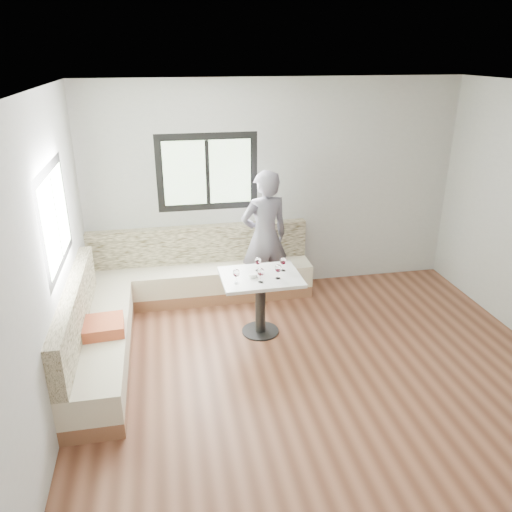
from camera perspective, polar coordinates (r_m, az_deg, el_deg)
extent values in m
cube|color=brown|center=(5.14, 8.52, -14.92)|extent=(5.00, 5.00, 0.01)
cube|color=white|center=(4.11, 10.85, 17.90)|extent=(5.00, 5.00, 0.01)
cube|color=#B7B7B2|center=(6.71, 2.24, 7.80)|extent=(5.00, 0.01, 2.80)
cube|color=#B7B7B2|center=(4.30, -23.58, -2.84)|extent=(0.01, 5.00, 2.80)
cube|color=black|center=(6.50, -5.56, 9.49)|extent=(1.30, 0.02, 1.00)
cube|color=black|center=(5.04, -21.97, 4.07)|extent=(0.02, 1.30, 1.00)
cube|color=brown|center=(6.77, -6.11, -4.15)|extent=(2.90, 0.55, 0.16)
cube|color=beige|center=(6.67, -6.18, -2.42)|extent=(2.90, 0.55, 0.29)
cube|color=beige|center=(6.71, -6.48, 1.38)|extent=(2.90, 0.14, 0.50)
cube|color=brown|center=(5.59, -17.03, -11.37)|extent=(0.55, 2.25, 0.16)
cube|color=beige|center=(5.47, -17.30, -9.41)|extent=(0.55, 2.25, 0.29)
cube|color=beige|center=(5.31, -19.99, -5.87)|extent=(0.14, 2.25, 0.50)
cube|color=#D27A44|center=(5.33, -17.03, -7.71)|extent=(0.43, 0.43, 0.12)
cylinder|color=black|center=(5.99, 0.50, -8.55)|extent=(0.44, 0.44, 0.02)
cylinder|color=black|center=(5.83, 0.51, -5.71)|extent=(0.12, 0.12, 0.70)
cube|color=silver|center=(5.66, 0.52, -2.42)|extent=(0.91, 0.71, 0.04)
imported|color=slate|center=(6.40, 0.99, 2.16)|extent=(0.71, 0.54, 1.75)
cylinder|color=white|center=(5.61, -0.35, -2.24)|extent=(0.10, 0.10, 0.04)
sphere|color=black|center=(5.61, -0.22, -2.09)|extent=(0.02, 0.02, 0.02)
sphere|color=black|center=(5.61, -0.48, -2.12)|extent=(0.02, 0.02, 0.02)
sphere|color=black|center=(5.59, -0.30, -2.20)|extent=(0.02, 0.02, 0.02)
cylinder|color=white|center=(5.47, -2.26, -3.10)|extent=(0.06, 0.06, 0.01)
cylinder|color=white|center=(5.46, -2.27, -2.73)|extent=(0.01, 0.01, 0.07)
ellipsoid|color=white|center=(5.42, -2.28, -1.95)|extent=(0.08, 0.08, 0.09)
cylinder|color=#43020D|center=(5.43, -2.28, -2.16)|extent=(0.05, 0.05, 0.02)
cylinder|color=white|center=(5.49, 0.54, -2.99)|extent=(0.06, 0.06, 0.01)
cylinder|color=white|center=(5.48, 0.55, -2.62)|extent=(0.01, 0.01, 0.07)
ellipsoid|color=white|center=(5.44, 0.55, -1.84)|extent=(0.08, 0.08, 0.09)
cylinder|color=#43020D|center=(5.45, 0.55, -2.05)|extent=(0.05, 0.05, 0.02)
cylinder|color=white|center=(5.59, 2.54, -2.56)|extent=(0.06, 0.06, 0.01)
cylinder|color=white|center=(5.57, 2.55, -2.20)|extent=(0.01, 0.01, 0.07)
ellipsoid|color=white|center=(5.54, 2.56, -1.43)|extent=(0.08, 0.08, 0.09)
cylinder|color=#43020D|center=(5.54, 2.56, -1.64)|extent=(0.05, 0.05, 0.02)
cylinder|color=white|center=(5.78, 0.21, -1.66)|extent=(0.06, 0.06, 0.01)
cylinder|color=white|center=(5.76, 0.22, -1.30)|extent=(0.01, 0.01, 0.07)
ellipsoid|color=white|center=(5.73, 0.22, -0.55)|extent=(0.08, 0.08, 0.09)
cylinder|color=#43020D|center=(5.74, 0.22, -0.76)|extent=(0.05, 0.05, 0.02)
cylinder|color=white|center=(5.79, 3.10, -1.65)|extent=(0.06, 0.06, 0.01)
cylinder|color=white|center=(5.77, 3.11, -1.30)|extent=(0.01, 0.01, 0.07)
ellipsoid|color=white|center=(5.74, 3.13, -0.55)|extent=(0.08, 0.08, 0.09)
cylinder|color=#43020D|center=(5.75, 3.12, -0.75)|extent=(0.05, 0.05, 0.02)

